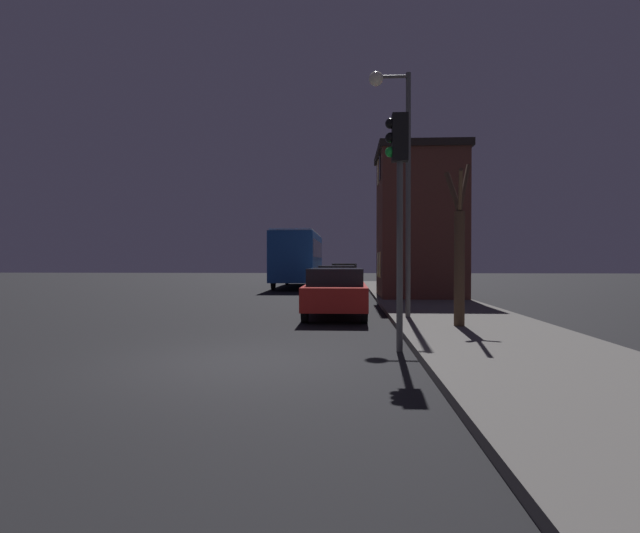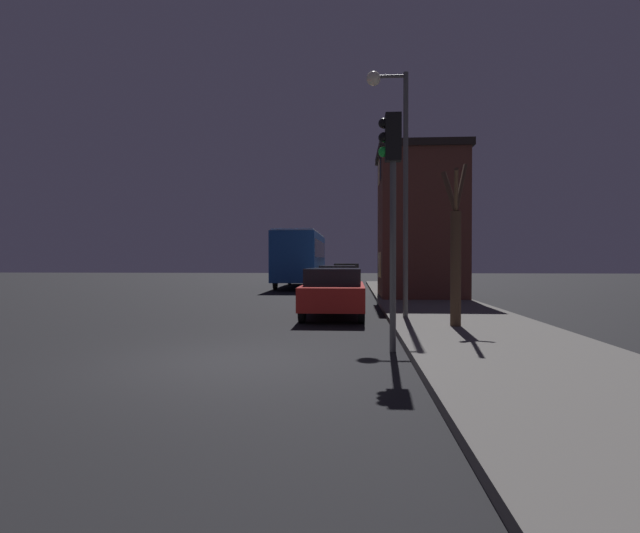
% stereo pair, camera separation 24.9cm
% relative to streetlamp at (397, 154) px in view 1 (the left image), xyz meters
% --- Properties ---
extents(ground_plane, '(120.00, 120.00, 0.00)m').
position_rel_streetlamp_xyz_m(ground_plane, '(-3.35, -5.72, -4.72)').
color(ground_plane, black).
extents(sidewalk, '(3.85, 60.00, 0.15)m').
position_rel_streetlamp_xyz_m(sidewalk, '(1.75, -5.72, -4.65)').
color(sidewalk, '#514F4C').
rests_on(sidewalk, ground).
extents(brick_building, '(3.79, 4.33, 6.51)m').
position_rel_streetlamp_xyz_m(brick_building, '(1.80, 8.26, -1.30)').
color(brick_building, brown).
rests_on(brick_building, sidewalk).
extents(streetlamp, '(1.17, 0.40, 6.89)m').
position_rel_streetlamp_xyz_m(streetlamp, '(0.00, 0.00, 0.00)').
color(streetlamp, '#4C4C4C').
rests_on(streetlamp, sidewalk).
extents(traffic_light, '(0.43, 0.24, 4.51)m').
position_rel_streetlamp_xyz_m(traffic_light, '(-0.44, -4.58, -1.49)').
color(traffic_light, '#4C4C4C').
rests_on(traffic_light, ground).
extents(bare_tree, '(0.75, 2.10, 4.08)m').
position_rel_streetlamp_xyz_m(bare_tree, '(1.31, -1.84, -2.77)').
color(bare_tree, '#473323').
rests_on(bare_tree, sidewalk).
extents(bus, '(2.54, 10.20, 3.52)m').
position_rel_streetlamp_xyz_m(bus, '(-4.55, 18.17, -2.62)').
color(bus, '#194793').
rests_on(bus, ground).
extents(car_near_lane, '(1.83, 4.33, 1.49)m').
position_rel_streetlamp_xyz_m(car_near_lane, '(-1.76, 1.04, -3.93)').
color(car_near_lane, '#B21E19').
rests_on(car_near_lane, ground).
extents(car_mid_lane, '(1.89, 4.66, 1.48)m').
position_rel_streetlamp_xyz_m(car_mid_lane, '(-1.90, 10.10, -3.95)').
color(car_mid_lane, '#B7BABF').
rests_on(car_mid_lane, ground).
extents(car_far_lane, '(1.71, 4.20, 1.55)m').
position_rel_streetlamp_xyz_m(car_far_lane, '(-1.58, 17.36, -3.91)').
color(car_far_lane, olive).
rests_on(car_far_lane, ground).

